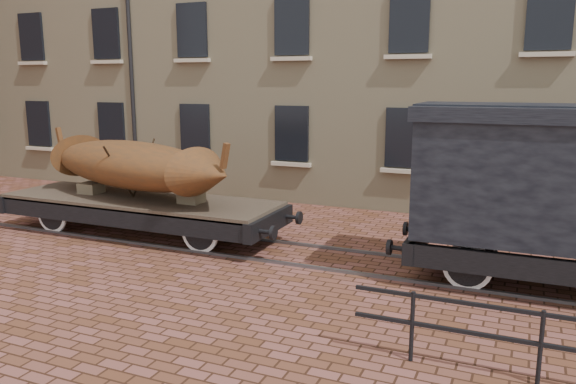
% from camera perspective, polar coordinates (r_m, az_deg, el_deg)
% --- Properties ---
extents(ground, '(90.00, 90.00, 0.00)m').
position_cam_1_polar(ground, '(12.40, 2.06, -6.56)').
color(ground, '#58301D').
extents(rail_track, '(30.00, 1.52, 0.06)m').
position_cam_1_polar(rail_track, '(12.39, 2.06, -6.43)').
color(rail_track, '#59595E').
rests_on(rail_track, ground).
extents(flatcar_wagon, '(8.05, 2.18, 1.21)m').
position_cam_1_polar(flatcar_wagon, '(14.40, -14.83, -1.31)').
color(flatcar_wagon, brown).
rests_on(flatcar_wagon, ground).
extents(iron_boat, '(6.60, 3.24, 1.59)m').
position_cam_1_polar(iron_boat, '(14.33, -15.60, 2.71)').
color(iron_boat, brown).
rests_on(iron_boat, flatcar_wagon).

